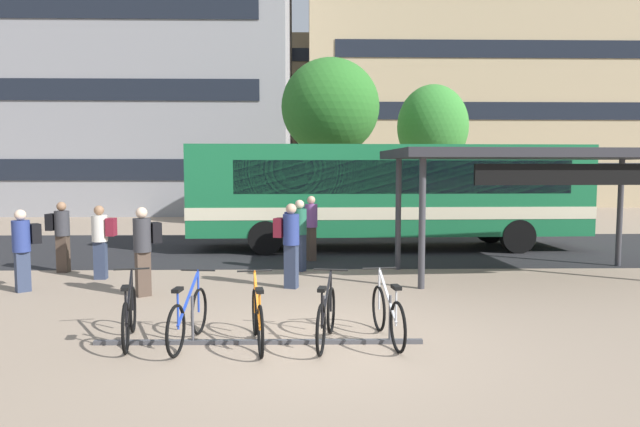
{
  "coord_description": "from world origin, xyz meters",
  "views": [
    {
      "loc": [
        -0.18,
        -7.75,
        2.49
      ],
      "look_at": [
        0.07,
        4.21,
        1.52
      ],
      "focal_mm": 31.02,
      "sensor_mm": 36.0,
      "label": 1
    }
  ],
  "objects_px": {
    "parked_bicycle_blue_1": "(188,318)",
    "commuter_black_pack_3": "(23,245)",
    "commuter_navy_pack_2": "(298,230)",
    "commuter_teal_pack_4": "(311,223)",
    "street_tree_0": "(330,107)",
    "commuter_black_pack_5": "(144,245)",
    "commuter_black_pack_6": "(61,232)",
    "city_bus": "(385,192)",
    "parked_bicycle_black_0": "(129,316)",
    "commuter_maroon_pack_1": "(101,237)",
    "commuter_maroon_pack_0": "(290,239)",
    "parked_bicycle_silver_4": "(388,315)",
    "parked_bicycle_orange_2": "(258,319)",
    "transit_shelter": "(534,158)",
    "street_tree_1": "(433,127)",
    "parked_bicycle_black_3": "(326,317)"
  },
  "relations": [
    {
      "from": "parked_bicycle_silver_4",
      "to": "commuter_maroon_pack_1",
      "type": "bearing_deg",
      "value": 43.93
    },
    {
      "from": "parked_bicycle_silver_4",
      "to": "street_tree_0",
      "type": "height_order",
      "value": "street_tree_0"
    },
    {
      "from": "parked_bicycle_black_0",
      "to": "commuter_black_pack_6",
      "type": "distance_m",
      "value": 6.45
    },
    {
      "from": "parked_bicycle_silver_4",
      "to": "commuter_black_pack_3",
      "type": "distance_m",
      "value": 7.73
    },
    {
      "from": "parked_bicycle_black_0",
      "to": "parked_bicycle_black_3",
      "type": "height_order",
      "value": "same"
    },
    {
      "from": "transit_shelter",
      "to": "street_tree_1",
      "type": "xyz_separation_m",
      "value": [
        0.62,
        13.18,
        1.69
      ]
    },
    {
      "from": "commuter_maroon_pack_1",
      "to": "commuter_black_pack_5",
      "type": "relative_size",
      "value": 0.95
    },
    {
      "from": "commuter_maroon_pack_0",
      "to": "street_tree_0",
      "type": "relative_size",
      "value": 0.25
    },
    {
      "from": "parked_bicycle_blue_1",
      "to": "parked_bicycle_orange_2",
      "type": "relative_size",
      "value": 1.01
    },
    {
      "from": "transit_shelter",
      "to": "parked_bicycle_blue_1",
      "type": "bearing_deg",
      "value": -148.15
    },
    {
      "from": "commuter_black_pack_3",
      "to": "street_tree_0",
      "type": "height_order",
      "value": "street_tree_0"
    },
    {
      "from": "commuter_maroon_pack_0",
      "to": "commuter_black_pack_3",
      "type": "xyz_separation_m",
      "value": [
        -5.38,
        -0.2,
        -0.06
      ]
    },
    {
      "from": "transit_shelter",
      "to": "commuter_maroon_pack_1",
      "type": "bearing_deg",
      "value": 177.2
    },
    {
      "from": "city_bus",
      "to": "commuter_navy_pack_2",
      "type": "height_order",
      "value": "city_bus"
    },
    {
      "from": "parked_bicycle_orange_2",
      "to": "commuter_black_pack_5",
      "type": "bearing_deg",
      "value": 29.01
    },
    {
      "from": "commuter_maroon_pack_0",
      "to": "commuter_black_pack_5",
      "type": "height_order",
      "value": "commuter_maroon_pack_0"
    },
    {
      "from": "commuter_navy_pack_2",
      "to": "commuter_teal_pack_4",
      "type": "height_order",
      "value": "commuter_teal_pack_4"
    },
    {
      "from": "city_bus",
      "to": "commuter_maroon_pack_0",
      "type": "relative_size",
      "value": 6.81
    },
    {
      "from": "parked_bicycle_silver_4",
      "to": "parked_bicycle_blue_1",
      "type": "bearing_deg",
      "value": 84.62
    },
    {
      "from": "commuter_black_pack_3",
      "to": "commuter_teal_pack_4",
      "type": "xyz_separation_m",
      "value": [
        5.84,
        3.68,
        0.06
      ]
    },
    {
      "from": "parked_bicycle_orange_2",
      "to": "parked_bicycle_silver_4",
      "type": "distance_m",
      "value": 1.87
    },
    {
      "from": "parked_bicycle_black_0",
      "to": "commuter_black_pack_6",
      "type": "xyz_separation_m",
      "value": [
        -3.37,
        5.47,
        0.6
      ]
    },
    {
      "from": "commuter_maroon_pack_0",
      "to": "commuter_teal_pack_4",
      "type": "bearing_deg",
      "value": 101.68
    },
    {
      "from": "parked_bicycle_orange_2",
      "to": "commuter_black_pack_3",
      "type": "height_order",
      "value": "commuter_black_pack_3"
    },
    {
      "from": "city_bus",
      "to": "parked_bicycle_blue_1",
      "type": "xyz_separation_m",
      "value": [
        -4.09,
        -9.44,
        -1.39
      ]
    },
    {
      "from": "street_tree_1",
      "to": "transit_shelter",
      "type": "bearing_deg",
      "value": -92.7
    },
    {
      "from": "parked_bicycle_blue_1",
      "to": "commuter_teal_pack_4",
      "type": "height_order",
      "value": "commuter_teal_pack_4"
    },
    {
      "from": "commuter_black_pack_3",
      "to": "commuter_black_pack_6",
      "type": "xyz_separation_m",
      "value": [
        -0.17,
        2.09,
        0.02
      ]
    },
    {
      "from": "parked_bicycle_black_3",
      "to": "commuter_maroon_pack_1",
      "type": "bearing_deg",
      "value": 56.0
    },
    {
      "from": "transit_shelter",
      "to": "commuter_black_pack_3",
      "type": "height_order",
      "value": "transit_shelter"
    },
    {
      "from": "parked_bicycle_orange_2",
      "to": "commuter_maroon_pack_1",
      "type": "distance_m",
      "value": 6.25
    },
    {
      "from": "commuter_black_pack_6",
      "to": "street_tree_0",
      "type": "xyz_separation_m",
      "value": [
        6.88,
        10.2,
        4.09
      ]
    },
    {
      "from": "commuter_black_pack_5",
      "to": "commuter_black_pack_3",
      "type": "bearing_deg",
      "value": -43.85
    },
    {
      "from": "commuter_black_pack_6",
      "to": "parked_bicycle_blue_1",
      "type": "bearing_deg",
      "value": -48.83
    },
    {
      "from": "commuter_teal_pack_4",
      "to": "parked_bicycle_blue_1",
      "type": "bearing_deg",
      "value": -35.48
    },
    {
      "from": "parked_bicycle_silver_4",
      "to": "parked_bicycle_black_0",
      "type": "bearing_deg",
      "value": 82.13
    },
    {
      "from": "commuter_black_pack_3",
      "to": "commuter_maroon_pack_0",
      "type": "bearing_deg",
      "value": 140.58
    },
    {
      "from": "commuter_black_pack_5",
      "to": "commuter_black_pack_6",
      "type": "bearing_deg",
      "value": -76.68
    },
    {
      "from": "parked_bicycle_blue_1",
      "to": "commuter_black_pack_3",
      "type": "bearing_deg",
      "value": 55.38
    },
    {
      "from": "parked_bicycle_black_0",
      "to": "commuter_maroon_pack_1",
      "type": "xyz_separation_m",
      "value": [
        -2.09,
        4.61,
        0.58
      ]
    },
    {
      "from": "commuter_black_pack_3",
      "to": "street_tree_0",
      "type": "xyz_separation_m",
      "value": [
        6.71,
        12.29,
        4.11
      ]
    },
    {
      "from": "city_bus",
      "to": "commuter_navy_pack_2",
      "type": "xyz_separation_m",
      "value": [
        -2.63,
        -3.78,
        -0.77
      ]
    },
    {
      "from": "parked_bicycle_silver_4",
      "to": "street_tree_1",
      "type": "xyz_separation_m",
      "value": [
        4.63,
        17.92,
        4.04
      ]
    },
    {
      "from": "commuter_teal_pack_4",
      "to": "street_tree_0",
      "type": "distance_m",
      "value": 9.56
    },
    {
      "from": "commuter_black_pack_6",
      "to": "street_tree_1",
      "type": "relative_size",
      "value": 0.27
    },
    {
      "from": "commuter_navy_pack_2",
      "to": "commuter_black_pack_5",
      "type": "height_order",
      "value": "commuter_black_pack_5"
    },
    {
      "from": "commuter_maroon_pack_1",
      "to": "commuter_navy_pack_2",
      "type": "height_order",
      "value": "commuter_navy_pack_2"
    },
    {
      "from": "street_tree_0",
      "to": "street_tree_1",
      "type": "distance_m",
      "value": 5.37
    },
    {
      "from": "commuter_teal_pack_4",
      "to": "commuter_navy_pack_2",
      "type": "bearing_deg",
      "value": -32.96
    },
    {
      "from": "transit_shelter",
      "to": "commuter_navy_pack_2",
      "type": "xyz_separation_m",
      "value": [
        -5.4,
        0.81,
        -1.73
      ]
    }
  ]
}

